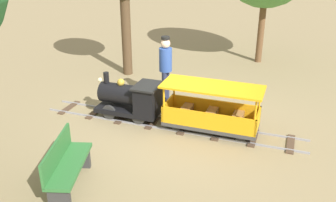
# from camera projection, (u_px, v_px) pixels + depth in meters

# --- Properties ---
(ground_plane) EXTENTS (60.00, 60.00, 0.00)m
(ground_plane) POSITION_uv_depth(u_px,v_px,m) (173.00, 125.00, 7.91)
(ground_plane) COLOR #8C7A56
(track) EXTENTS (0.73, 5.70, 0.04)m
(track) POSITION_uv_depth(u_px,v_px,m) (169.00, 124.00, 7.93)
(track) COLOR gray
(track) RESTS_ON ground_plane
(locomotive) EXTENTS (0.69, 1.45, 0.97)m
(locomotive) POSITION_uv_depth(u_px,v_px,m) (132.00, 99.00, 8.01)
(locomotive) COLOR black
(locomotive) RESTS_ON ground_plane
(passenger_car) EXTENTS (0.79, 2.00, 0.97)m
(passenger_car) POSITION_uv_depth(u_px,v_px,m) (211.00, 113.00, 7.49)
(passenger_car) COLOR #3F3F3F
(passenger_car) RESTS_ON ground_plane
(conductor_person) EXTENTS (0.30, 0.30, 1.62)m
(conductor_person) POSITION_uv_depth(u_px,v_px,m) (166.00, 64.00, 8.66)
(conductor_person) COLOR #282D47
(conductor_person) RESTS_ON ground_plane
(park_bench) EXTENTS (1.36, 0.76, 0.82)m
(park_bench) POSITION_uv_depth(u_px,v_px,m) (66.00, 165.00, 5.78)
(park_bench) COLOR #2D6B33
(park_bench) RESTS_ON ground_plane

